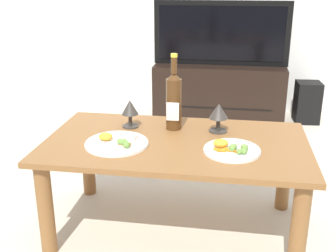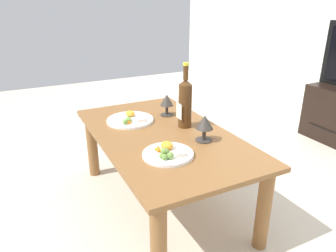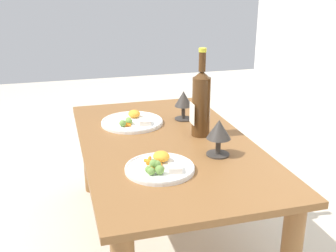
{
  "view_description": "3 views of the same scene",
  "coord_description": "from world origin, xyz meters",
  "px_view_note": "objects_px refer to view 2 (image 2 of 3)",
  "views": [
    {
      "loc": [
        0.24,
        -1.78,
        1.18
      ],
      "look_at": [
        -0.04,
        0.02,
        0.52
      ],
      "focal_mm": 45.24,
      "sensor_mm": 36.0,
      "label": 1
    },
    {
      "loc": [
        1.46,
        -0.7,
        1.16
      ],
      "look_at": [
        0.04,
        0.02,
        0.52
      ],
      "focal_mm": 34.15,
      "sensor_mm": 36.0,
      "label": 2
    },
    {
      "loc": [
        1.52,
        -0.42,
        1.1
      ],
      "look_at": [
        -0.04,
        0.02,
        0.52
      ],
      "focal_mm": 44.26,
      "sensor_mm": 36.0,
      "label": 3
    }
  ],
  "objects_px": {
    "dinner_plate_left": "(130,119)",
    "wine_bottle": "(185,102)",
    "dining_table": "(163,146)",
    "dinner_plate_right": "(168,153)",
    "goblet_right": "(205,124)",
    "goblet_left": "(167,101)"
  },
  "relations": [
    {
      "from": "dinner_plate_left",
      "to": "wine_bottle",
      "type": "bearing_deg",
      "value": 48.84
    },
    {
      "from": "dining_table",
      "to": "dinner_plate_left",
      "type": "distance_m",
      "value": 0.29
    },
    {
      "from": "wine_bottle",
      "to": "dinner_plate_right",
      "type": "height_order",
      "value": "wine_bottle"
    },
    {
      "from": "goblet_right",
      "to": "dining_table",
      "type": "bearing_deg",
      "value": -140.46
    },
    {
      "from": "dinner_plate_left",
      "to": "dinner_plate_right",
      "type": "relative_size",
      "value": 1.16
    },
    {
      "from": "goblet_left",
      "to": "dinner_plate_left",
      "type": "xyz_separation_m",
      "value": [
        -0.0,
        -0.24,
        -0.08
      ]
    },
    {
      "from": "wine_bottle",
      "to": "goblet_right",
      "type": "xyz_separation_m",
      "value": [
        0.22,
        -0.01,
        -0.05
      ]
    },
    {
      "from": "dining_table",
      "to": "dinner_plate_right",
      "type": "distance_m",
      "value": 0.29
    },
    {
      "from": "goblet_left",
      "to": "dinner_plate_left",
      "type": "relative_size",
      "value": 0.49
    },
    {
      "from": "dining_table",
      "to": "wine_bottle",
      "type": "distance_m",
      "value": 0.28
    },
    {
      "from": "dining_table",
      "to": "dinner_plate_right",
      "type": "xyz_separation_m",
      "value": [
        0.25,
        -0.09,
        0.09
      ]
    },
    {
      "from": "wine_bottle",
      "to": "dinner_plate_left",
      "type": "relative_size",
      "value": 1.31
    },
    {
      "from": "goblet_right",
      "to": "dinner_plate_left",
      "type": "xyz_separation_m",
      "value": [
        -0.44,
        -0.24,
        -0.08
      ]
    },
    {
      "from": "dinner_plate_left",
      "to": "dinner_plate_right",
      "type": "xyz_separation_m",
      "value": [
        0.51,
        -0.0,
        0.0
      ]
    },
    {
      "from": "wine_bottle",
      "to": "goblet_left",
      "type": "distance_m",
      "value": 0.22
    },
    {
      "from": "goblet_left",
      "to": "wine_bottle",
      "type": "bearing_deg",
      "value": 1.93
    },
    {
      "from": "goblet_left",
      "to": "goblet_right",
      "type": "distance_m",
      "value": 0.43
    },
    {
      "from": "wine_bottle",
      "to": "dinner_plate_right",
      "type": "xyz_separation_m",
      "value": [
        0.29,
        -0.25,
        -0.14
      ]
    },
    {
      "from": "dining_table",
      "to": "dinner_plate_left",
      "type": "height_order",
      "value": "dinner_plate_left"
    },
    {
      "from": "wine_bottle",
      "to": "goblet_left",
      "type": "bearing_deg",
      "value": -178.07
    },
    {
      "from": "goblet_right",
      "to": "wine_bottle",
      "type": "bearing_deg",
      "value": 178.07
    },
    {
      "from": "wine_bottle",
      "to": "goblet_right",
      "type": "relative_size",
      "value": 2.64
    }
  ]
}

